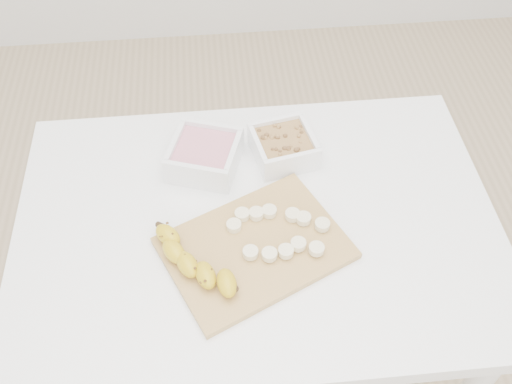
{
  "coord_description": "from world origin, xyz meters",
  "views": [
    {
      "loc": [
        -0.07,
        -0.7,
        1.69
      ],
      "look_at": [
        0.0,
        0.03,
        0.81
      ],
      "focal_mm": 40.0,
      "sensor_mm": 36.0,
      "label": 1
    }
  ],
  "objects": [
    {
      "name": "table",
      "position": [
        0.0,
        0.0,
        0.65
      ],
      "size": [
        1.0,
        0.7,
        0.75
      ],
      "color": "white",
      "rests_on": "ground"
    },
    {
      "name": "banana_slices",
      "position": [
        0.04,
        -0.04,
        0.77
      ],
      "size": [
        0.21,
        0.14,
        0.02
      ],
      "color": "beige",
      "rests_on": "cutting_board"
    },
    {
      "name": "banana",
      "position": [
        -0.13,
        -0.11,
        0.78
      ],
      "size": [
        0.16,
        0.21,
        0.04
      ],
      "primitive_type": null,
      "rotation": [
        0.0,
        0.0,
        0.54
      ],
      "color": "gold",
      "rests_on": "cutting_board"
    },
    {
      "name": "cutting_board",
      "position": [
        -0.01,
        -0.07,
        0.76
      ],
      "size": [
        0.41,
        0.37,
        0.01
      ],
      "primitive_type": "cube",
      "rotation": [
        0.0,
        0.0,
        0.43
      ],
      "color": "tan",
      "rests_on": "table"
    },
    {
      "name": "bowl_granola",
      "position": [
        0.08,
        0.18,
        0.78
      ],
      "size": [
        0.15,
        0.15,
        0.06
      ],
      "color": "white",
      "rests_on": "table"
    },
    {
      "name": "bowl_yogurt",
      "position": [
        -0.1,
        0.17,
        0.78
      ],
      "size": [
        0.18,
        0.18,
        0.07
      ],
      "color": "white",
      "rests_on": "table"
    },
    {
      "name": "ground",
      "position": [
        0.0,
        0.0,
        0.0
      ],
      "size": [
        3.5,
        3.5,
        0.0
      ],
      "primitive_type": "plane",
      "color": "#C6AD89",
      "rests_on": "ground"
    }
  ]
}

